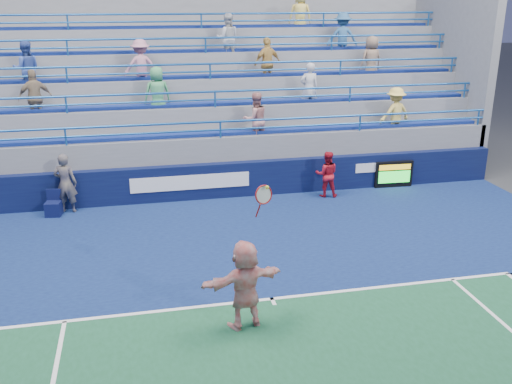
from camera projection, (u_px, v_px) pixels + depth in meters
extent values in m
plane|color=#333538|center=(272.00, 300.00, 11.76)|extent=(120.00, 120.00, 0.00)
cube|color=#0F1B4B|center=(250.00, 255.00, 13.79)|extent=(18.00, 8.40, 0.02)
cube|color=white|center=(272.00, 299.00, 11.75)|extent=(11.00, 0.10, 0.01)
cube|color=white|center=(273.00, 301.00, 11.66)|extent=(0.08, 0.30, 0.01)
cube|color=#090E35|center=(222.00, 180.00, 17.59)|extent=(18.00, 0.30, 1.10)
cube|color=white|center=(191.00, 182.00, 17.23)|extent=(3.60, 0.02, 0.45)
cube|color=white|center=(382.00, 167.00, 18.43)|extent=(1.80, 0.02, 0.30)
cube|color=slate|center=(210.00, 156.00, 20.32)|extent=(18.00, 5.60, 1.10)
cube|color=slate|center=(209.00, 145.00, 20.20)|extent=(18.00, 5.60, 1.85)
cube|color=navy|center=(219.00, 133.00, 17.71)|extent=(17.40, 0.45, 0.10)
cylinder|color=#1D589F|center=(220.00, 122.00, 17.19)|extent=(18.00, 0.07, 0.07)
cube|color=slate|center=(207.00, 132.00, 20.54)|extent=(18.00, 4.60, 2.60)
cube|color=navy|center=(213.00, 104.00, 18.39)|extent=(17.40, 0.45, 0.10)
cylinder|color=#1D589F|center=(215.00, 92.00, 17.87)|extent=(18.00, 0.07, 0.07)
cube|color=slate|center=(205.00, 119.00, 20.88)|extent=(18.00, 3.60, 3.35)
cube|color=navy|center=(209.00, 76.00, 19.07)|extent=(17.40, 0.45, 0.10)
cylinder|color=#1D589F|center=(210.00, 64.00, 18.55)|extent=(18.00, 0.07, 0.07)
cube|color=slate|center=(203.00, 106.00, 21.22)|extent=(18.00, 2.60, 4.10)
cube|color=navy|center=(204.00, 50.00, 19.75)|extent=(17.40, 0.45, 0.10)
cylinder|color=#1D589F|center=(205.00, 38.00, 19.23)|extent=(18.00, 0.07, 0.07)
cube|color=slate|center=(201.00, 94.00, 21.56)|extent=(18.00, 1.60, 4.85)
cube|color=navy|center=(200.00, 27.00, 20.43)|extent=(17.40, 0.45, 0.10)
cylinder|color=#1D589F|center=(201.00, 14.00, 19.91)|extent=(18.00, 0.07, 0.07)
imported|color=#C37E98|center=(141.00, 66.00, 18.50)|extent=(1.15, 0.73, 1.70)
imported|color=silver|center=(228.00, 39.00, 19.78)|extent=(0.90, 0.74, 1.70)
imported|color=#846B58|center=(371.00, 61.00, 20.09)|extent=(0.92, 0.69, 1.70)
imported|color=#2F5F8F|center=(342.00, 37.00, 20.62)|extent=(1.20, 0.84, 1.70)
imported|color=tan|center=(255.00, 120.00, 17.81)|extent=(0.93, 0.78, 1.70)
imported|color=#F4D65E|center=(300.00, 15.00, 21.04)|extent=(0.90, 0.66, 1.70)
imported|color=#F3D05E|center=(395.00, 113.00, 18.75)|extent=(1.21, 0.85, 1.70)
imported|color=#8C775D|center=(35.00, 98.00, 17.19)|extent=(1.07, 0.68, 1.70)
imported|color=#489E63|center=(158.00, 94.00, 17.91)|extent=(0.91, 0.67, 1.70)
imported|color=tan|center=(267.00, 63.00, 19.34)|extent=(1.08, 0.70, 1.70)
imported|color=#3752A7|center=(27.00, 69.00, 17.81)|extent=(0.90, 0.74, 1.70)
imported|color=silver|center=(309.00, 89.00, 18.90)|extent=(0.64, 0.43, 1.70)
cube|color=black|center=(393.00, 174.00, 18.56)|extent=(1.27, 0.18, 0.87)
cube|color=gold|center=(395.00, 167.00, 18.41)|extent=(1.07, 0.02, 0.17)
cube|color=#19E533|center=(394.00, 177.00, 18.51)|extent=(1.07, 0.02, 0.39)
cube|color=#0C123B|center=(54.00, 209.00, 16.19)|extent=(0.48, 0.48, 0.42)
cube|color=#0C123B|center=(53.00, 194.00, 16.24)|extent=(0.42, 0.11, 0.33)
imported|color=white|center=(245.00, 285.00, 10.56)|extent=(1.69, 0.88, 1.74)
torus|color=maroon|center=(264.00, 195.00, 10.06)|extent=(0.36, 0.20, 0.35)
cylinder|color=maroon|center=(258.00, 210.00, 10.14)|extent=(0.08, 0.20, 0.32)
sphere|color=yellow|center=(267.00, 187.00, 9.98)|extent=(0.07, 0.07, 0.07)
imported|color=#15173A|center=(66.00, 183.00, 16.26)|extent=(0.71, 0.54, 1.75)
imported|color=#AE1322|center=(327.00, 174.00, 17.60)|extent=(0.81, 0.70, 1.44)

